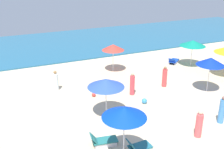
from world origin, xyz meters
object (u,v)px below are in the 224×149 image
(beachgoer_1, at_px, (222,111))
(beach_ball_1, at_px, (94,95))
(umbrella_5, at_px, (106,83))
(beachgoer_3, at_px, (56,81))
(lounge_chair_3_1, at_px, (138,147))
(umbrella_0, at_px, (211,61))
(umbrella_3, at_px, (124,112))
(umbrella_1, at_px, (193,43))
(beachgoer_5, at_px, (199,125))
(beach_ball_0, at_px, (144,101))
(beachgoer_2, at_px, (132,85))
(lounge_chair_3_0, at_px, (103,141))
(lounge_chair_1_0, at_px, (174,61))
(umbrella_4, at_px, (113,47))
(beachgoer_0, at_px, (165,77))

(beachgoer_1, distance_m, beach_ball_1, 8.29)
(umbrella_5, distance_m, beachgoer_3, 5.41)
(lounge_chair_3_1, bearing_deg, umbrella_0, -65.36)
(umbrella_3, bearing_deg, umbrella_1, 39.45)
(beach_ball_1, bearing_deg, beachgoer_5, -62.88)
(lounge_chair_3_1, height_order, beach_ball_0, lounge_chair_3_1)
(umbrella_1, xyz_separation_m, beachgoer_2, (-7.55, -3.12, -1.37))
(beachgoer_1, xyz_separation_m, beach_ball_1, (-5.56, 6.12, -0.64))
(lounge_chair_3_1, height_order, beachgoer_5, beachgoer_5)
(umbrella_3, distance_m, lounge_chair_3_0, 2.70)
(beach_ball_0, bearing_deg, beachgoer_5, -80.60)
(umbrella_1, height_order, beach_ball_1, umbrella_1)
(lounge_chair_1_0, height_order, lounge_chair_3_0, lounge_chair_3_0)
(lounge_chair_1_0, bearing_deg, umbrella_4, 48.42)
(beachgoer_3, bearing_deg, beachgoer_1, 128.01)
(umbrella_5, relative_size, beachgoer_5, 1.54)
(umbrella_1, xyz_separation_m, lounge_chair_1_0, (-1.01, 1.16, -1.87))
(umbrella_5, xyz_separation_m, beachgoer_1, (5.76, -3.37, -1.38))
(beachgoer_3, distance_m, beachgoer_5, 10.41)
(lounge_chair_1_0, bearing_deg, umbrella_0, 130.07)
(lounge_chair_3_0, distance_m, beach_ball_1, 5.59)
(umbrella_0, relative_size, umbrella_1, 1.07)
(lounge_chair_1_0, bearing_deg, beach_ball_0, 94.63)
(umbrella_1, height_order, beachgoer_1, umbrella_1)
(umbrella_5, height_order, beachgoer_5, umbrella_5)
(umbrella_0, distance_m, umbrella_4, 7.86)
(lounge_chair_3_0, distance_m, beachgoer_1, 7.08)
(umbrella_1, relative_size, beach_ball_0, 6.69)
(lounge_chair_1_0, height_order, umbrella_5, umbrella_5)
(umbrella_0, distance_m, lounge_chair_3_1, 9.12)
(beach_ball_0, bearing_deg, umbrella_4, 85.48)
(umbrella_5, bearing_deg, beachgoer_5, -47.40)
(lounge_chair_1_0, xyz_separation_m, beachgoer_5, (-5.69, -10.23, 0.48))
(lounge_chair_1_0, distance_m, lounge_chair_3_0, 13.84)
(beachgoer_2, bearing_deg, lounge_chair_3_1, -50.95)
(umbrella_3, bearing_deg, beachgoer_2, 59.29)
(umbrella_4, height_order, beachgoer_0, umbrella_4)
(umbrella_1, distance_m, lounge_chair_3_0, 14.07)
(lounge_chair_1_0, relative_size, lounge_chair_3_1, 1.20)
(lounge_chair_3_1, xyz_separation_m, beachgoer_0, (5.52, 6.05, 0.48))
(lounge_chair_1_0, height_order, lounge_chair_3_1, lounge_chair_3_1)
(umbrella_0, height_order, beachgoer_5, umbrella_0)
(umbrella_3, distance_m, beachgoer_2, 7.25)
(beachgoer_0, bearing_deg, beachgoer_5, 161.45)
(lounge_chair_1_0, height_order, beach_ball_0, lounge_chair_1_0)
(umbrella_4, distance_m, beachgoer_2, 4.93)
(lounge_chair_3_0, xyz_separation_m, beachgoer_3, (-0.67, 7.48, 0.43))
(lounge_chair_3_1, distance_m, beach_ball_1, 6.53)
(umbrella_1, relative_size, lounge_chair_1_0, 1.57)
(lounge_chair_1_0, distance_m, beachgoer_5, 11.71)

